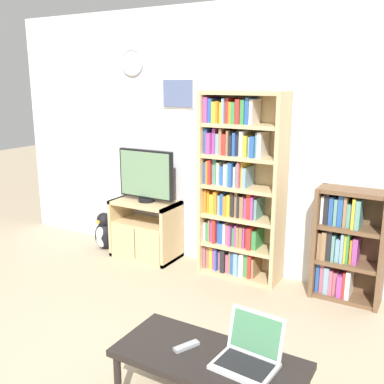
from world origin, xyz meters
TOP-DOWN VIEW (x-y plane):
  - wall_back at (-0.01, 2.34)m, footprint 5.78×0.09m
  - tv_stand at (-1.00, 2.07)m, footprint 0.71×0.41m
  - television at (-0.98, 2.08)m, footprint 0.65×0.18m
  - bookshelf_tall at (0.04, 2.16)m, footprint 0.79×0.32m
  - bookshelf_short at (1.06, 2.18)m, footprint 0.58×0.28m
  - coffee_table at (0.73, 0.29)m, footprint 1.08×0.49m
  - laptop at (0.94, 0.35)m, footprint 0.35×0.31m
  - remote_near_laptop at (0.58, 0.30)m, footprint 0.11×0.16m
  - penguin_figurine at (-1.55, 2.03)m, footprint 0.23×0.21m

SIDE VIEW (x-z plane):
  - penguin_figurine at x=-1.55m, z-range -0.02..0.41m
  - tv_stand at x=-1.00m, z-range 0.00..0.63m
  - coffee_table at x=0.73m, z-range 0.15..0.53m
  - remote_near_laptop at x=0.58m, z-range 0.38..0.40m
  - laptop at x=0.94m, z-range 0.32..0.58m
  - bookshelf_short at x=1.06m, z-range -0.01..0.99m
  - bookshelf_tall at x=0.04m, z-range -0.02..1.77m
  - television at x=-0.98m, z-range 0.63..1.18m
  - wall_back at x=-0.01m, z-range 0.00..2.60m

